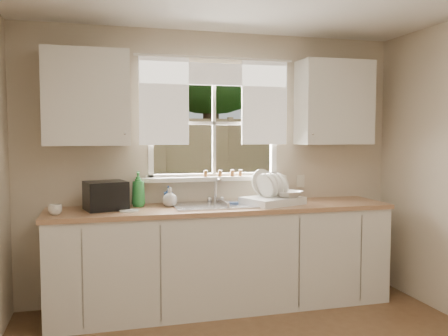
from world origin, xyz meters
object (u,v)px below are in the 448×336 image
object	(u,v)px
dish_rack	(272,197)
black_appliance	(106,196)
cup	(55,210)
soap_bottle_a	(138,189)

from	to	relation	value
dish_rack	black_appliance	world-z (taller)	dish_rack
black_appliance	cup	bearing A→B (deg)	-169.02
dish_rack	cup	xyz separation A→B (m)	(-1.86, -0.11, -0.02)
cup	black_appliance	distance (m)	0.44
soap_bottle_a	cup	xyz separation A→B (m)	(-0.67, -0.29, -0.11)
cup	black_appliance	world-z (taller)	black_appliance
soap_bottle_a	black_appliance	world-z (taller)	soap_bottle_a
cup	black_appliance	size ratio (longest dim) A/B	0.32
soap_bottle_a	dish_rack	bearing A→B (deg)	6.45
soap_bottle_a	black_appliance	xyz separation A→B (m)	(-0.28, -0.11, -0.03)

